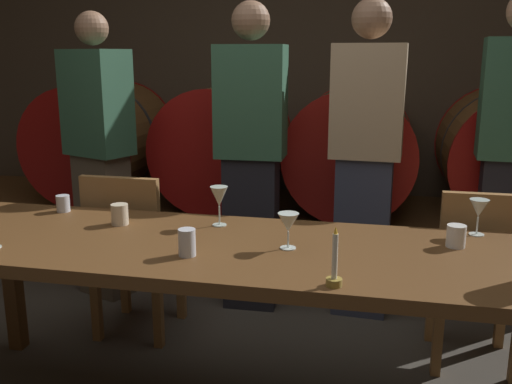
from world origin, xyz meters
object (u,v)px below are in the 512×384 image
wine_barrel_far_right (508,154)px  chair_left (132,247)px  wine_barrel_center_left (225,145)px  guest_center_right (365,159)px  wine_glass_right (479,209)px  wine_barrel_center_right (352,149)px  chair_right (479,271)px  cup_far_right (456,236)px  guest_center_left (251,157)px  cup_far_left (63,203)px  cup_center_right (187,242)px  cup_center_left (120,214)px  dining_table (271,264)px  wine_glass_left (219,197)px  wine_glass_center (288,223)px  guest_far_left (100,156)px  wine_barrel_far_left (103,140)px  candle_center (334,270)px

wine_barrel_far_right → chair_left: size_ratio=1.01×
wine_barrel_center_left → wine_barrel_far_right: same height
guest_center_right → wine_glass_right: 0.93m
wine_barrel_center_right → guest_center_right: bearing=-81.5°
chair_right → cup_far_right: size_ratio=10.42×
guest_center_left → cup_far_left: (-0.71, -0.79, -0.11)m
wine_barrel_far_right → cup_far_right: 1.76m
cup_center_right → chair_left: bearing=127.4°
wine_glass_right → cup_center_left: (-1.47, -0.17, -0.06)m
dining_table → wine_glass_left: size_ratio=17.11×
wine_glass_center → cup_far_left: bearing=165.2°
dining_table → wine_glass_right: 0.86m
guest_far_left → cup_center_left: guest_far_left is taller
wine_glass_left → wine_glass_center: size_ratio=1.24×
wine_barrel_center_right → cup_far_left: wine_barrel_center_right is taller
wine_barrel_far_right → cup_far_right: bearing=-106.7°
chair_left → chair_right: same height
wine_barrel_center_right → cup_center_right: size_ratio=8.89×
cup_far_right → wine_barrel_center_right: bearing=105.8°
dining_table → wine_barrel_far_right: bearing=57.2°
wine_barrel_far_left → guest_center_right: (1.92, -0.71, 0.06)m
wine_barrel_center_left → chair_left: 1.32m
chair_right → wine_glass_left: 1.24m
wine_glass_right → wine_barrel_center_right: bearing=110.9°
wine_barrel_center_right → wine_barrel_far_right: bearing=0.0°
dining_table → guest_far_left: size_ratio=1.71×
chair_left → wine_glass_center: size_ratio=6.42×
wine_glass_right → cup_far_right: size_ratio=1.75×
cup_center_right → guest_center_left: bearing=92.0°
chair_left → guest_center_left: 0.83m
chair_right → cup_center_right: chair_right is taller
guest_center_right → wine_glass_left: guest_center_right is taller
wine_glass_left → guest_center_right: bearing=57.0°
candle_center → guest_center_left: bearing=112.6°
wine_barrel_far_right → chair_left: bearing=-148.1°
chair_left → wine_glass_right: (1.62, -0.25, 0.36)m
wine_barrel_far_left → wine_barrel_center_right: bearing=0.0°
candle_center → wine_glass_right: size_ratio=1.33×
dining_table → chair_right: size_ratio=3.29×
candle_center → wine_barrel_far_right: bearing=66.8°
wine_barrel_far_left → dining_table: size_ratio=0.31×
wine_barrel_far_right → dining_table: 2.19m
dining_table → wine_glass_left: wine_glass_left is taller
wine_barrel_center_right → wine_barrel_far_right: (0.98, 0.00, 0.00)m
dining_table → cup_far_left: (-1.04, 0.29, 0.10)m
wine_glass_right → wine_barrel_center_left: bearing=134.0°
chair_left → wine_glass_left: size_ratio=5.20×
cup_far_left → cup_far_right: size_ratio=0.90×
wine_barrel_center_left → cup_far_left: size_ratio=11.62×
chair_left → guest_center_left: bearing=-135.2°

